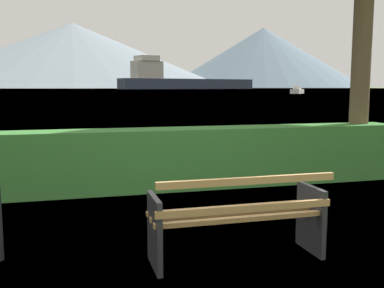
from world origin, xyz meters
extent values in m
plane|color=#567A38|center=(0.00, 0.00, 0.00)|extent=(1400.00, 1400.00, 0.00)
plane|color=#7A99A8|center=(0.00, 307.43, 0.00)|extent=(620.00, 620.00, 0.00)
cube|color=tan|center=(0.00, -0.19, 0.45)|extent=(1.68, 0.07, 0.04)
cube|color=tan|center=(0.00, 0.00, 0.45)|extent=(1.68, 0.07, 0.04)
cube|color=tan|center=(0.00, 0.19, 0.45)|extent=(1.68, 0.07, 0.04)
cube|color=tan|center=(0.00, -0.27, 0.57)|extent=(1.68, 0.05, 0.06)
cube|color=tan|center=(0.00, -0.31, 0.84)|extent=(1.68, 0.05, 0.06)
cube|color=#2D2D33|center=(-0.80, -0.02, 0.34)|extent=(0.05, 0.51, 0.68)
cube|color=#2D2D33|center=(0.80, -0.02, 0.34)|extent=(0.05, 0.51, 0.68)
cube|color=#387A33|center=(0.00, 3.14, 0.49)|extent=(8.21, 0.67, 0.99)
cylinder|color=brown|center=(3.61, 3.24, 2.12)|extent=(0.34, 0.34, 4.23)
cube|color=#2D384C|center=(75.17, 291.50, 3.40)|extent=(99.39, 42.24, 6.80)
cube|color=beige|center=(44.56, 281.71, 12.24)|extent=(20.57, 15.99, 10.88)
cube|color=silver|center=(44.56, 281.71, 19.37)|extent=(15.78, 15.51, 3.40)
cube|color=silver|center=(49.54, 91.89, 0.53)|extent=(5.18, 5.55, 1.07)
cube|color=beige|center=(49.54, 91.89, 1.43)|extent=(2.40, 2.46, 0.73)
cone|color=gray|center=(0.00, 606.65, 41.68)|extent=(403.85, 403.85, 83.35)
cone|color=slate|center=(264.25, 599.63, 42.51)|extent=(283.46, 283.46, 85.02)
camera|label=1|loc=(-1.48, -3.94, 1.67)|focal=41.80mm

